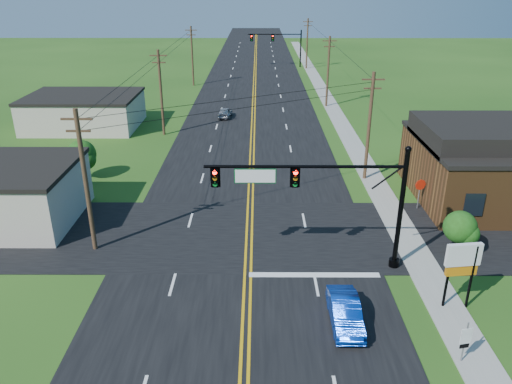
{
  "coord_description": "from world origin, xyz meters",
  "views": [
    {
      "loc": [
        0.75,
        -17.42,
        15.73
      ],
      "look_at": [
        0.64,
        10.0,
        3.93
      ],
      "focal_mm": 35.0,
      "sensor_mm": 36.0,
      "label": 1
    }
  ],
  "objects_px": {
    "blue_car": "(345,313)",
    "route_sign": "(465,340)",
    "signal_mast_main": "(322,193)",
    "signal_mast_far": "(278,42)",
    "stop_sign": "(420,188)"
  },
  "relations": [
    {
      "from": "signal_mast_main",
      "to": "blue_car",
      "type": "relative_size",
      "value": 2.82
    },
    {
      "from": "route_sign",
      "to": "stop_sign",
      "type": "bearing_deg",
      "value": 68.38
    },
    {
      "from": "signal_mast_far",
      "to": "stop_sign",
      "type": "height_order",
      "value": "signal_mast_far"
    },
    {
      "from": "signal_mast_main",
      "to": "route_sign",
      "type": "xyz_separation_m",
      "value": [
        5.45,
        -8.02,
        -3.49
      ]
    },
    {
      "from": "blue_car",
      "to": "route_sign",
      "type": "relative_size",
      "value": 1.86
    },
    {
      "from": "signal_mast_far",
      "to": "blue_car",
      "type": "height_order",
      "value": "signal_mast_far"
    },
    {
      "from": "signal_mast_far",
      "to": "stop_sign",
      "type": "bearing_deg",
      "value": -82.78
    },
    {
      "from": "signal_mast_main",
      "to": "blue_car",
      "type": "xyz_separation_m",
      "value": [
        0.69,
        -5.34,
        -4.09
      ]
    },
    {
      "from": "route_sign",
      "to": "signal_mast_far",
      "type": "bearing_deg",
      "value": 81.93
    },
    {
      "from": "signal_mast_far",
      "to": "route_sign",
      "type": "relative_size",
      "value": 5.09
    },
    {
      "from": "signal_mast_far",
      "to": "blue_car",
      "type": "bearing_deg",
      "value": -89.56
    },
    {
      "from": "blue_car",
      "to": "route_sign",
      "type": "xyz_separation_m",
      "value": [
        4.76,
        -2.68,
        0.6
      ]
    },
    {
      "from": "route_sign",
      "to": "blue_car",
      "type": "bearing_deg",
      "value": 138.76
    },
    {
      "from": "route_sign",
      "to": "stop_sign",
      "type": "relative_size",
      "value": 0.92
    },
    {
      "from": "signal_mast_main",
      "to": "signal_mast_far",
      "type": "xyz_separation_m",
      "value": [
        0.1,
        72.0,
        -0.2
      ]
    }
  ]
}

